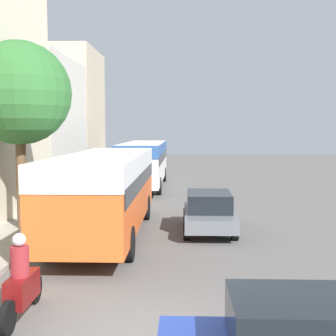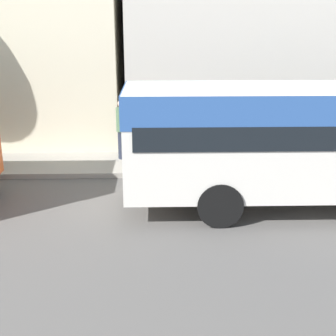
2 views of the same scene
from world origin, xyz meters
The scene contains 2 objects.
building_far_terrace centered at (-9.57, 20.36, 4.01)m, with size 6.74×8.79×8.01m.
pedestrian_near_curb centered at (-5.48, 15.89, 1.10)m, with size 0.36×0.36×1.83m.
Camera 2 is at (8.56, 16.92, 4.36)m, focal length 50.00 mm.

